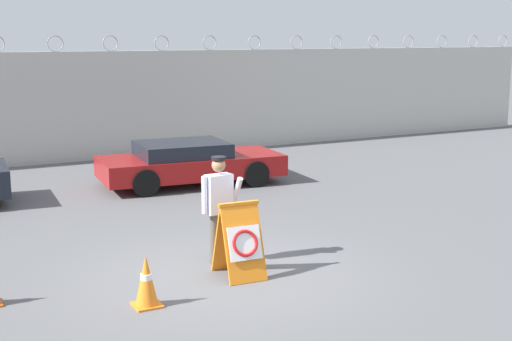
{
  "coord_description": "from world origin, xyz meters",
  "views": [
    {
      "loc": [
        -4.6,
        -9.64,
        3.67
      ],
      "look_at": [
        1.37,
        1.59,
        1.24
      ],
      "focal_mm": 50.0,
      "sensor_mm": 36.0,
      "label": 1
    }
  ],
  "objects_px": {
    "security_guard": "(219,204)",
    "parked_car_rear_sedan": "(189,162)",
    "traffic_cone_mid": "(146,281)",
    "barricade_sign": "(240,240)"
  },
  "relations": [
    {
      "from": "parked_car_rear_sedan",
      "to": "barricade_sign",
      "type": "bearing_deg",
      "value": -101.21
    },
    {
      "from": "security_guard",
      "to": "parked_car_rear_sedan",
      "type": "bearing_deg",
      "value": 66.16
    },
    {
      "from": "traffic_cone_mid",
      "to": "parked_car_rear_sedan",
      "type": "distance_m",
      "value": 8.07
    },
    {
      "from": "barricade_sign",
      "to": "security_guard",
      "type": "height_order",
      "value": "security_guard"
    },
    {
      "from": "barricade_sign",
      "to": "traffic_cone_mid",
      "type": "xyz_separation_m",
      "value": [
        -1.69,
        -0.49,
        -0.22
      ]
    },
    {
      "from": "barricade_sign",
      "to": "parked_car_rear_sedan",
      "type": "distance_m",
      "value": 6.98
    },
    {
      "from": "security_guard",
      "to": "parked_car_rear_sedan",
      "type": "distance_m",
      "value": 6.25
    },
    {
      "from": "security_guard",
      "to": "parked_car_rear_sedan",
      "type": "relative_size",
      "value": 0.38
    },
    {
      "from": "barricade_sign",
      "to": "traffic_cone_mid",
      "type": "height_order",
      "value": "barricade_sign"
    },
    {
      "from": "barricade_sign",
      "to": "security_guard",
      "type": "distance_m",
      "value": 0.87
    }
  ]
}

